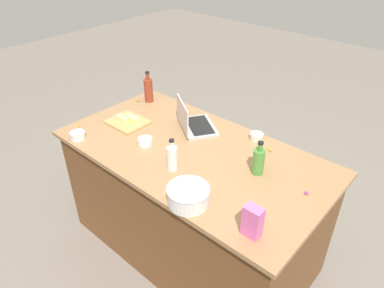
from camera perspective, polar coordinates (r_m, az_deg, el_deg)
ground_plane at (r=2.91m, az=-0.00°, el=-15.88°), size 12.00×12.00×0.00m
island_counter at (r=2.59m, az=-0.00°, el=-9.29°), size 1.80×0.96×0.90m
laptop at (r=2.53m, az=0.19°, el=3.43°), size 0.38×0.36×0.22m
mixing_bowl_large at (r=1.88m, az=-0.60°, el=-8.22°), size 0.23×0.23×0.10m
bottle_soy at (r=2.93m, az=-7.02°, el=8.68°), size 0.07×0.07×0.26m
bottle_olive at (r=2.11m, az=10.65°, el=-2.66°), size 0.07×0.07×0.22m
bottle_vinegar at (r=2.10m, az=-3.21°, el=-2.20°), size 0.06×0.06×0.21m
cutting_board at (r=2.66m, az=-10.30°, el=3.48°), size 0.28×0.24×0.02m
butter_stick_left at (r=2.64m, az=-9.65°, el=4.01°), size 0.11×0.04×0.04m
butter_stick_right at (r=2.66m, az=-11.19°, el=4.04°), size 0.11×0.05×0.04m
ramekin_small at (r=2.46m, az=10.34°, el=1.21°), size 0.09×0.09×0.05m
ramekin_medium at (r=2.55m, az=-17.91°, el=1.33°), size 0.10×0.10×0.05m
ramekin_wide at (r=2.38m, az=-7.52°, el=0.41°), size 0.10×0.10×0.05m
candy_bag at (r=1.72m, az=9.71°, el=-12.20°), size 0.09×0.06×0.17m
candy_0 at (r=2.70m, az=-17.76°, el=2.81°), size 0.01×0.01×0.01m
candy_1 at (r=2.06m, az=-2.61°, el=-5.68°), size 0.02×0.02×0.02m
candy_2 at (r=2.31m, az=10.78°, el=-1.49°), size 0.02×0.02×0.02m
candy_3 at (r=2.48m, az=1.49°, el=1.73°), size 0.02×0.02×0.02m
candy_4 at (r=2.06m, az=17.95°, el=-7.49°), size 0.02×0.02×0.02m
candy_5 at (r=2.97m, az=-8.73°, el=6.90°), size 0.02×0.02×0.02m
candy_6 at (r=2.66m, az=2.53°, el=4.02°), size 0.02×0.02×0.02m
candy_8 at (r=2.36m, az=12.51°, el=-0.90°), size 0.02×0.02×0.02m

